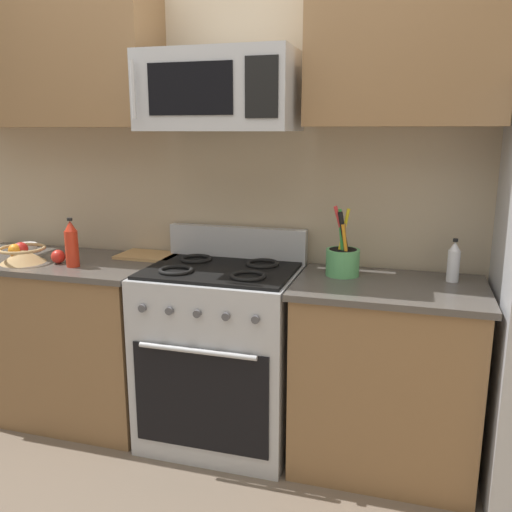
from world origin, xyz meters
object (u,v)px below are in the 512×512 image
object	(u,v)px
microwave	(220,91)
bottle_hot_sauce	(72,244)
bottle_vinegar	(454,262)
range_oven	(222,353)
utensil_crock	(343,260)
fruit_basket	(22,254)
prep_bowl	(26,247)
apple_loose	(58,257)
cutting_board	(149,255)

from	to	relation	value
microwave	bottle_hot_sauce	xyz separation A→B (m)	(-0.76, -0.15, -0.74)
microwave	bottle_vinegar	xyz separation A→B (m)	(1.10, 0.11, -0.77)
range_oven	bottle_hot_sauce	xyz separation A→B (m)	(-0.76, -0.12, 0.55)
utensil_crock	fruit_basket	xyz separation A→B (m)	(-1.66, -0.22, -0.03)
prep_bowl	apple_loose	bearing A→B (deg)	-28.68
microwave	fruit_basket	xyz separation A→B (m)	(-1.07, -0.15, -0.81)
utensil_crock	bottle_hot_sauce	size ratio (longest dim) A/B	1.34
range_oven	prep_bowl	size ratio (longest dim) A/B	8.81
range_oven	apple_loose	xyz separation A→B (m)	(-0.88, -0.08, 0.47)
utensil_crock	cutting_board	size ratio (longest dim) A/B	1.03
utensil_crock	prep_bowl	bearing A→B (deg)	179.57
range_oven	bottle_hot_sauce	world-z (taller)	bottle_hot_sauce
range_oven	fruit_basket	bearing A→B (deg)	-173.62
prep_bowl	bottle_vinegar	bearing A→B (deg)	0.50
microwave	prep_bowl	bearing A→B (deg)	175.96
apple_loose	cutting_board	xyz separation A→B (m)	(0.39, 0.27, -0.03)
utensil_crock	range_oven	bearing A→B (deg)	-170.47
microwave	apple_loose	distance (m)	1.21
range_oven	microwave	bearing A→B (deg)	90.07
microwave	apple_loose	bearing A→B (deg)	-172.85
fruit_basket	cutting_board	size ratio (longest dim) A/B	0.73
fruit_basket	utensil_crock	bearing A→B (deg)	7.50
microwave	bottle_vinegar	size ratio (longest dim) A/B	3.57
fruit_basket	apple_loose	distance (m)	0.20
utensil_crock	apple_loose	distance (m)	1.48
cutting_board	prep_bowl	bearing A→B (deg)	-174.44
utensil_crock	bottle_vinegar	xyz separation A→B (m)	(0.51, 0.03, 0.02)
apple_loose	prep_bowl	distance (m)	0.41
utensil_crock	fruit_basket	distance (m)	1.68
bottle_hot_sauce	utensil_crock	bearing A→B (deg)	9.19
utensil_crock	cutting_board	xyz separation A→B (m)	(-1.08, 0.09, -0.07)
prep_bowl	range_oven	bearing A→B (deg)	-5.22
bottle_vinegar	prep_bowl	distance (m)	2.33
apple_loose	bottle_hot_sauce	world-z (taller)	bottle_hot_sauce
microwave	prep_bowl	size ratio (longest dim) A/B	5.83
apple_loose	prep_bowl	world-z (taller)	apple_loose
microwave	apple_loose	world-z (taller)	microwave
microwave	fruit_basket	bearing A→B (deg)	-172.27
fruit_basket	bottle_vinegar	size ratio (longest dim) A/B	1.19
bottle_hot_sauce	bottle_vinegar	world-z (taller)	bottle_hot_sauce
utensil_crock	apple_loose	size ratio (longest dim) A/B	4.62
range_oven	utensil_crock	world-z (taller)	utensil_crock
bottle_hot_sauce	prep_bowl	size ratio (longest dim) A/B	2.05
apple_loose	utensil_crock	bearing A→B (deg)	7.13
bottle_vinegar	utensil_crock	bearing A→B (deg)	-176.15
apple_loose	cutting_board	world-z (taller)	apple_loose
cutting_board	prep_bowl	size ratio (longest dim) A/B	2.65
bottle_hot_sauce	prep_bowl	world-z (taller)	bottle_hot_sauce
bottle_vinegar	range_oven	bearing A→B (deg)	-173.07
bottle_hot_sauce	prep_bowl	distance (m)	0.54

